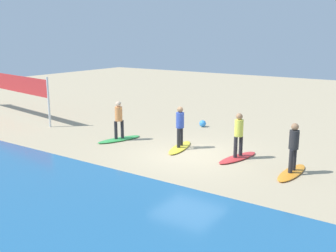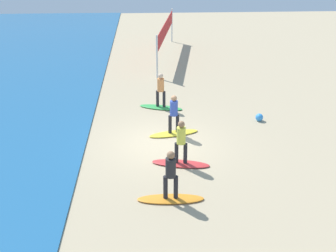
{
  "view_description": "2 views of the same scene",
  "coord_description": "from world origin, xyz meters",
  "px_view_note": "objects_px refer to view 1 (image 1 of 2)",
  "views": [
    {
      "loc": [
        -7.63,
        12.53,
        4.53
      ],
      "look_at": [
        0.63,
        0.51,
        1.16
      ],
      "focal_mm": 42.5,
      "sensor_mm": 36.0,
      "label": 1
    },
    {
      "loc": [
        -14.81,
        0.59,
        7.61
      ],
      "look_at": [
        -1.07,
        -0.19,
        1.24
      ],
      "focal_mm": 44.62,
      "sensor_mm": 36.0,
      "label": 2
    }
  ],
  "objects_px": {
    "surfboard_orange": "(292,173)",
    "surfer_green": "(119,117)",
    "surfer_red": "(239,132)",
    "volleyball_net": "(7,84)",
    "surfer_orange": "(294,144)",
    "surfboard_yellow": "(180,147)",
    "surfer_yellow": "(180,124)",
    "beach_ball": "(203,124)",
    "surfboard_red": "(238,158)",
    "surfboard_green": "(119,139)"
  },
  "relations": [
    {
      "from": "surfboard_orange",
      "to": "surfer_orange",
      "type": "bearing_deg",
      "value": 1.78
    },
    {
      "from": "surfer_red",
      "to": "beach_ball",
      "type": "xyz_separation_m",
      "value": [
        3.68,
        -3.82,
        -0.87
      ]
    },
    {
      "from": "surfboard_red",
      "to": "surfer_green",
      "type": "relative_size",
      "value": 1.28
    },
    {
      "from": "surfboard_orange",
      "to": "volleyball_net",
      "type": "relative_size",
      "value": 0.23
    },
    {
      "from": "surfer_orange",
      "to": "surfer_green",
      "type": "relative_size",
      "value": 1.0
    },
    {
      "from": "surfer_green",
      "to": "beach_ball",
      "type": "height_order",
      "value": "surfer_green"
    },
    {
      "from": "surfboard_red",
      "to": "surfboard_green",
      "type": "xyz_separation_m",
      "value": [
        5.41,
        0.5,
        0.0
      ]
    },
    {
      "from": "surfboard_red",
      "to": "beach_ball",
      "type": "relative_size",
      "value": 6.17
    },
    {
      "from": "surfboard_red",
      "to": "volleyball_net",
      "type": "height_order",
      "value": "volleyball_net"
    },
    {
      "from": "surfboard_red",
      "to": "surfer_green",
      "type": "xyz_separation_m",
      "value": [
        5.41,
        0.5,
        0.99
      ]
    },
    {
      "from": "surfboard_orange",
      "to": "surfboard_green",
      "type": "relative_size",
      "value": 1.0
    },
    {
      "from": "surfboard_red",
      "to": "surfer_yellow",
      "type": "relative_size",
      "value": 1.28
    },
    {
      "from": "surfboard_red",
      "to": "surfboard_green",
      "type": "distance_m",
      "value": 5.43
    },
    {
      "from": "surfer_red",
      "to": "surfer_green",
      "type": "bearing_deg",
      "value": 5.25
    },
    {
      "from": "volleyball_net",
      "to": "beach_ball",
      "type": "distance_m",
      "value": 11.44
    },
    {
      "from": "surfboard_orange",
      "to": "surfer_green",
      "type": "height_order",
      "value": "surfer_green"
    },
    {
      "from": "surfer_green",
      "to": "surfer_orange",
      "type": "bearing_deg",
      "value": 179.95
    },
    {
      "from": "volleyball_net",
      "to": "surfboard_red",
      "type": "bearing_deg",
      "value": 179.22
    },
    {
      "from": "surfer_orange",
      "to": "surfer_yellow",
      "type": "height_order",
      "value": "same"
    },
    {
      "from": "surfer_orange",
      "to": "surfboard_green",
      "type": "bearing_deg",
      "value": -0.05
    },
    {
      "from": "surfer_green",
      "to": "beach_ball",
      "type": "xyz_separation_m",
      "value": [
        -1.73,
        -4.32,
        -0.87
      ]
    },
    {
      "from": "surfer_red",
      "to": "surfer_yellow",
      "type": "distance_m",
      "value": 2.52
    },
    {
      "from": "surfer_red",
      "to": "beach_ball",
      "type": "relative_size",
      "value": 4.82
    },
    {
      "from": "surfer_red",
      "to": "volleyball_net",
      "type": "height_order",
      "value": "volleyball_net"
    },
    {
      "from": "surfboard_yellow",
      "to": "surfer_yellow",
      "type": "bearing_deg",
      "value": -13.16
    },
    {
      "from": "surfer_orange",
      "to": "surfer_green",
      "type": "xyz_separation_m",
      "value": [
        7.59,
        -0.01,
        0.0
      ]
    },
    {
      "from": "surfer_orange",
      "to": "volleyball_net",
      "type": "height_order",
      "value": "volleyball_net"
    },
    {
      "from": "surfboard_red",
      "to": "surfboard_yellow",
      "type": "relative_size",
      "value": 1.0
    },
    {
      "from": "surfboard_orange",
      "to": "surfer_yellow",
      "type": "relative_size",
      "value": 1.28
    },
    {
      "from": "surfer_orange",
      "to": "volleyball_net",
      "type": "xyz_separation_m",
      "value": [
        16.59,
        -0.7,
        0.75
      ]
    },
    {
      "from": "surfboard_green",
      "to": "surfer_green",
      "type": "distance_m",
      "value": 0.99
    },
    {
      "from": "surfer_red",
      "to": "surfboard_red",
      "type": "bearing_deg",
      "value": -90.0
    },
    {
      "from": "surfboard_red",
      "to": "surfboard_yellow",
      "type": "height_order",
      "value": "same"
    },
    {
      "from": "volleyball_net",
      "to": "beach_ball",
      "type": "height_order",
      "value": "volleyball_net"
    },
    {
      "from": "surfboard_orange",
      "to": "surfboard_red",
      "type": "distance_m",
      "value": 2.24
    },
    {
      "from": "surfboard_orange",
      "to": "surfer_green",
      "type": "distance_m",
      "value": 7.65
    },
    {
      "from": "surfboard_yellow",
      "to": "surfer_yellow",
      "type": "xyz_separation_m",
      "value": [
        0.0,
        0.0,
        0.99
      ]
    },
    {
      "from": "surfboard_yellow",
      "to": "surfer_orange",
      "type": "bearing_deg",
      "value": 71.69
    },
    {
      "from": "surfboard_green",
      "to": "surfboard_orange",
      "type": "bearing_deg",
      "value": 107.79
    },
    {
      "from": "surfer_yellow",
      "to": "volleyball_net",
      "type": "xyz_separation_m",
      "value": [
        11.89,
        -0.28,
        0.75
      ]
    },
    {
      "from": "surfer_red",
      "to": "surfer_yellow",
      "type": "bearing_deg",
      "value": 1.8
    },
    {
      "from": "surfer_orange",
      "to": "surfboard_yellow",
      "type": "distance_m",
      "value": 4.82
    },
    {
      "from": "surfer_orange",
      "to": "surfboard_green",
      "type": "height_order",
      "value": "surfer_orange"
    },
    {
      "from": "surfer_yellow",
      "to": "surfboard_green",
      "type": "bearing_deg",
      "value": 8.22
    },
    {
      "from": "surfer_green",
      "to": "beach_ball",
      "type": "distance_m",
      "value": 4.73
    },
    {
      "from": "surfboard_green",
      "to": "surfer_red",
      "type": "bearing_deg",
      "value": 113.08
    },
    {
      "from": "surfer_red",
      "to": "surfboard_green",
      "type": "distance_m",
      "value": 5.52
    },
    {
      "from": "surfboard_red",
      "to": "beach_ball",
      "type": "bearing_deg",
      "value": -124.11
    },
    {
      "from": "surfer_orange",
      "to": "surfboard_green",
      "type": "distance_m",
      "value": 7.65
    },
    {
      "from": "surfer_red",
      "to": "surfer_green",
      "type": "xyz_separation_m",
      "value": [
        5.41,
        0.5,
        0.0
      ]
    }
  ]
}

